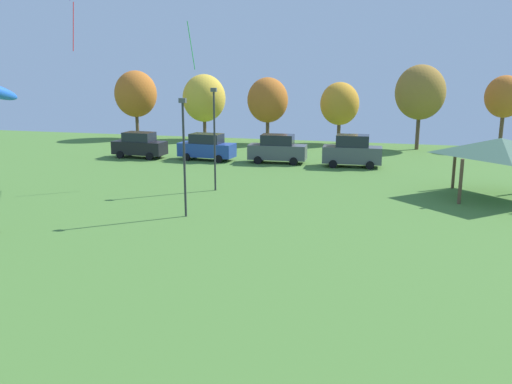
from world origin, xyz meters
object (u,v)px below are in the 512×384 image
at_px(parked_car_leftmost, 139,145).
at_px(treeline_tree_1, 204,98).
at_px(light_post_1, 214,134).
at_px(treeline_tree_2, 268,100).
at_px(treeline_tree_4, 420,92).
at_px(parked_car_second_from_left, 207,147).
at_px(parked_car_third_from_left, 277,149).
at_px(park_pavilion, 501,147).
at_px(parked_car_rightmost_in_row, 352,151).
at_px(light_post_0, 184,151).
at_px(treeline_tree_0, 136,94).
at_px(treeline_tree_5, 505,97).
at_px(treeline_tree_3, 340,104).

bearing_deg(parked_car_leftmost, treeline_tree_1, 87.60).
relative_size(light_post_1, treeline_tree_2, 0.96).
distance_m(treeline_tree_2, treeline_tree_4, 14.83).
height_order(parked_car_second_from_left, parked_car_third_from_left, parked_car_third_from_left).
height_order(parked_car_leftmost, parked_car_third_from_left, parked_car_third_from_left).
distance_m(park_pavilion, light_post_1, 17.13).
bearing_deg(treeline_tree_1, parked_car_rightmost_in_row, -37.10).
height_order(park_pavilion, light_post_0, light_post_0).
height_order(treeline_tree_0, treeline_tree_2, treeline_tree_0).
xyz_separation_m(parked_car_second_from_left, park_pavilion, (21.43, -8.36, 1.96)).
bearing_deg(treeline_tree_2, treeline_tree_4, -1.57).
height_order(parked_car_rightmost_in_row, treeline_tree_5, treeline_tree_5).
xyz_separation_m(light_post_0, treeline_tree_2, (-2.55, 28.50, 0.95)).
xyz_separation_m(parked_car_leftmost, treeline_tree_5, (31.05, 13.61, 3.84)).
bearing_deg(treeline_tree_1, light_post_1, -68.33).
height_order(parked_car_leftmost, treeline_tree_3, treeline_tree_3).
relative_size(parked_car_leftmost, treeline_tree_5, 0.67).
distance_m(treeline_tree_0, treeline_tree_2, 14.98).
bearing_deg(treeline_tree_3, treeline_tree_4, -16.11).
xyz_separation_m(treeline_tree_0, treeline_tree_5, (37.48, 1.37, 0.11)).
distance_m(treeline_tree_3, treeline_tree_4, 8.13).
distance_m(parked_car_leftmost, light_post_0, 20.26).
distance_m(treeline_tree_2, treeline_tree_5, 22.60).
xyz_separation_m(parked_car_rightmost_in_row, treeline_tree_4, (5.15, 11.09, 4.14)).
height_order(parked_car_leftmost, park_pavilion, park_pavilion).
bearing_deg(light_post_0, treeline_tree_0, 121.12).
bearing_deg(parked_car_leftmost, treeline_tree_2, 56.68).
height_order(light_post_0, treeline_tree_0, treeline_tree_0).
xyz_separation_m(treeline_tree_3, treeline_tree_5, (15.43, 0.07, 0.89)).
bearing_deg(treeline_tree_0, light_post_1, -53.25).
relative_size(treeline_tree_1, treeline_tree_5, 1.00).
xyz_separation_m(park_pavilion, treeline_tree_2, (-18.96, 19.80, 1.34)).
bearing_deg(treeline_tree_0, parked_car_third_from_left, -32.43).
relative_size(treeline_tree_0, treeline_tree_3, 1.18).
relative_size(parked_car_leftmost, parked_car_rightmost_in_row, 1.00).
bearing_deg(treeline_tree_2, treeline_tree_5, 4.81).
height_order(treeline_tree_2, treeline_tree_5, treeline_tree_5).
bearing_deg(treeline_tree_3, parked_car_second_from_left, -125.79).
bearing_deg(park_pavilion, parked_car_leftmost, 163.62).
relative_size(parked_car_second_from_left, treeline_tree_5, 0.70).
distance_m(light_post_1, treeline_tree_5, 31.68).
relative_size(parked_car_rightmost_in_row, treeline_tree_3, 0.74).
distance_m(park_pavilion, light_post_0, 18.57).
height_order(treeline_tree_1, treeline_tree_2, treeline_tree_1).
relative_size(parked_car_rightmost_in_row, treeline_tree_4, 0.58).
xyz_separation_m(parked_car_leftmost, parked_car_second_from_left, (6.06, 0.28, 0.01)).
bearing_deg(treeline_tree_2, parked_car_leftmost, -126.09).
relative_size(parked_car_leftmost, treeline_tree_1, 0.67).
bearing_deg(light_post_0, treeline_tree_1, 108.36).
xyz_separation_m(light_post_1, treeline_tree_5, (20.50, 24.11, 1.34)).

